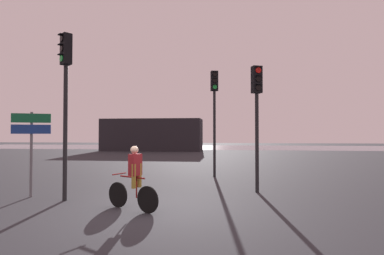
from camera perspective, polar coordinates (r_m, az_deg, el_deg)
name	(u,v)px	position (r m, az deg, el deg)	size (l,w,h in m)	color
ground_plane	(149,210)	(7.89, -8.17, -15.32)	(120.00, 120.00, 0.00)	#28282D
water_strip	(214,147)	(44.85, 4.22, -3.77)	(80.00, 16.00, 0.01)	slate
distant_building	(153,135)	(35.87, -7.52, -1.40)	(11.64, 4.00, 3.73)	black
traffic_light_near_right	(257,104)	(10.21, 12.25, 4.39)	(0.38, 0.40, 4.19)	black
traffic_light_center	(214,104)	(13.63, 4.29, 4.56)	(0.36, 0.38, 4.79)	black
traffic_light_near_left	(66,85)	(9.53, -22.95, 7.44)	(0.41, 0.42, 4.85)	black
direction_sign_post	(31,138)	(10.39, -28.29, -1.81)	(1.02, 0.46, 2.60)	slate
cyclist	(134,178)	(7.75, -10.97, -9.39)	(1.54, 0.84, 1.62)	black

